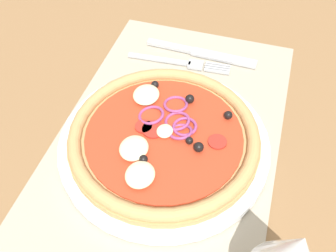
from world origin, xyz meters
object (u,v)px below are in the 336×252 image
Objects in this scene: plate at (166,144)px; fork at (184,63)px; pizza at (165,136)px; knife at (202,53)px.

fork is (-18.27, -2.23, -0.51)cm from plate.
pizza is 1.48× the size of fork.
knife is (-21.78, 0.08, -0.47)cm from plate.
plate is 1.48× the size of knife.
fork is at bearing -173.05° from plate.
plate reaches higher than knife.
pizza reaches higher than knife.
pizza reaches higher than plate.
knife is at bearing 179.80° from plate.
pizza is at bearing -87.03° from fork.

